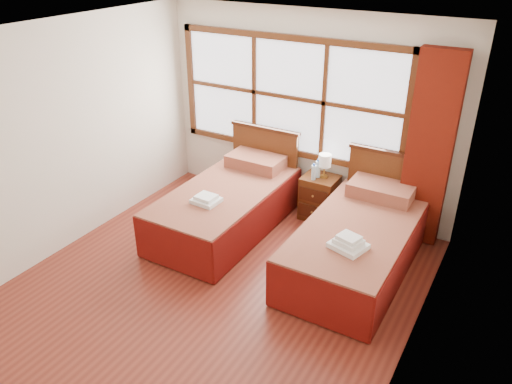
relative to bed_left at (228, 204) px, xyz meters
The scene contains 15 objects.
floor 1.36m from the bed_left, 65.31° to the right, with size 4.50×4.50×0.00m, color maroon.
ceiling 2.63m from the bed_left, 65.31° to the right, with size 4.50×4.50×0.00m, color white.
wall_back 1.54m from the bed_left, 62.44° to the left, with size 4.00×4.00×0.00m, color silver.
wall_left 2.12m from the bed_left, 140.48° to the right, with size 4.50×4.50×0.00m, color silver.
wall_right 2.98m from the bed_left, 25.13° to the right, with size 4.50×4.50×0.00m, color silver.
window 1.58m from the bed_left, 73.54° to the left, with size 3.16×0.06×1.56m.
curtain 2.48m from the bed_left, 23.03° to the left, with size 0.50×0.16×2.30m, color #67150A.
bed_left is the anchor object (origin of this frame).
bed_right 1.72m from the bed_left, ahead, with size 1.10×2.12×1.07m.
nightstand 1.20m from the bed_left, 41.54° to the left, with size 0.44×0.44×0.59m.
towels_left 0.54m from the bed_left, 89.86° to the right, with size 0.31×0.28×0.09m.
towels_right 1.88m from the bed_left, 16.70° to the right, with size 0.40×0.37×0.14m.
lamp 1.34m from the bed_left, 41.65° to the left, with size 0.16×0.16×0.31m.
bottle_near 1.15m from the bed_left, 39.12° to the left, with size 0.06×0.06×0.22m.
bottle_far 1.23m from the bed_left, 42.45° to the left, with size 0.07×0.07×0.25m.
Camera 1 is at (2.53, -3.40, 3.35)m, focal length 35.00 mm.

